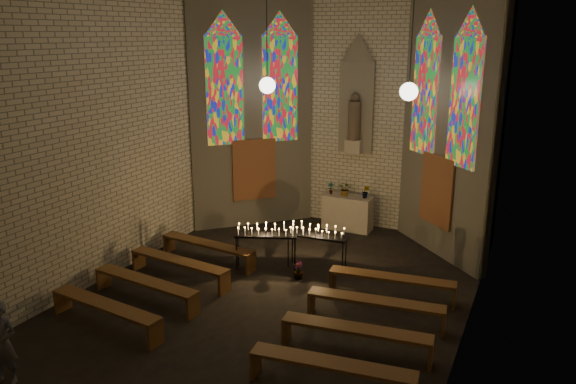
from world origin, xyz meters
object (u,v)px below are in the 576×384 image
(votive_stand_right, at_px, (317,233))
(visitor, at_px, (2,343))
(altar, at_px, (348,213))
(aisle_flower_pot, at_px, (298,270))
(votive_stand_left, at_px, (266,232))

(votive_stand_right, bearing_deg, visitor, -117.26)
(visitor, bearing_deg, altar, 57.53)
(altar, relative_size, visitor, 0.97)
(aisle_flower_pot, relative_size, votive_stand_left, 0.27)
(aisle_flower_pot, bearing_deg, votive_stand_left, 167.74)
(votive_stand_right, height_order, visitor, visitor)
(votive_stand_left, bearing_deg, altar, 54.82)
(aisle_flower_pot, xyz_separation_m, votive_stand_left, (-0.95, 0.21, 0.73))
(altar, height_order, visitor, visitor)
(votive_stand_left, relative_size, visitor, 1.06)
(altar, height_order, aisle_flower_pot, altar)
(altar, relative_size, votive_stand_left, 0.92)
(aisle_flower_pot, height_order, votive_stand_right, votive_stand_right)
(altar, distance_m, votive_stand_left, 3.69)
(votive_stand_right, relative_size, visitor, 1.04)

